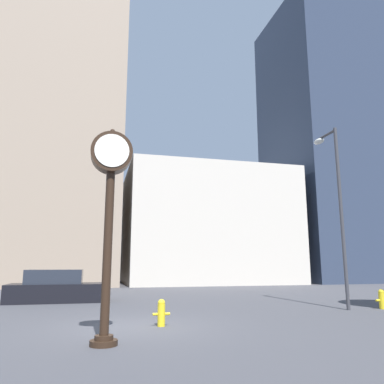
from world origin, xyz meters
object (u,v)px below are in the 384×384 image
(car_black, at_px, (58,288))
(fire_hydrant_near, at_px, (382,299))
(street_clock, at_px, (110,191))
(street_lamp_right, at_px, (334,189))
(fire_hydrant_far, at_px, (161,312))

(car_black, relative_size, fire_hydrant_near, 5.97)
(street_clock, xyz_separation_m, street_lamp_right, (9.30, 4.61, 1.39))
(car_black, distance_m, street_lamp_right, 13.26)
(fire_hydrant_near, bearing_deg, street_lamp_right, 165.72)
(street_clock, bearing_deg, fire_hydrant_far, 53.67)
(street_clock, relative_size, car_black, 1.09)
(fire_hydrant_far, bearing_deg, car_black, 113.86)
(street_clock, height_order, street_lamp_right, street_lamp_right)
(street_clock, bearing_deg, car_black, 100.58)
(fire_hydrant_far, height_order, street_lamp_right, street_lamp_right)
(car_black, bearing_deg, street_lamp_right, -26.47)
(street_lamp_right, bearing_deg, fire_hydrant_far, -162.75)
(street_clock, distance_m, fire_hydrant_far, 4.11)
(car_black, bearing_deg, street_clock, -79.08)
(fire_hydrant_far, bearing_deg, street_lamp_right, 17.25)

